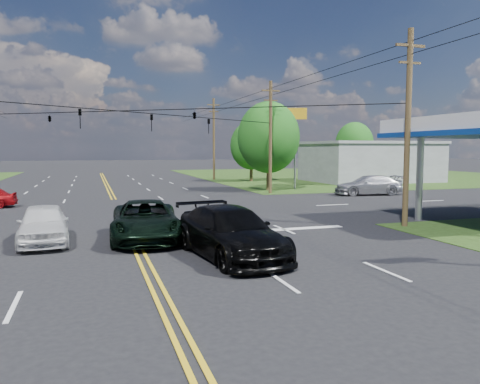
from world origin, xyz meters
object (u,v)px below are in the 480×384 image
object	(u,v)px
pole_se	(408,126)
pole_right_far	(214,138)
tree_far_r	(354,144)
tree_right_b	(251,146)
suv_black	(231,232)
retail_ne	(370,163)
pickup_white	(43,224)
pickup_dkgreen	(145,220)
pole_ne	(270,136)
tree_right_a	(269,137)

from	to	relation	value
pole_se	pole_right_far	size ratio (longest dim) A/B	0.95
pole_se	tree_far_r	size ratio (longest dim) A/B	1.25
tree_right_b	suv_black	size ratio (longest dim) A/B	1.17
retail_ne	pickup_white	bearing A→B (deg)	-140.11
pickup_dkgreen	suv_black	xyz separation A→B (m)	(2.50, -4.08, 0.06)
pole_ne	tree_right_b	bearing A→B (deg)	76.87
suv_black	pole_se	bearing A→B (deg)	11.89
tree_right_a	pickup_dkgreen	distance (m)	24.88
tree_right_b	suv_black	bearing A→B (deg)	-110.26
pole_ne	pole_right_far	size ratio (longest dim) A/B	0.95
tree_right_a	suv_black	xyz separation A→B (m)	(-11.00, -24.58, -3.99)
pole_right_far	tree_right_a	size ratio (longest dim) A/B	1.22
pickup_dkgreen	pole_ne	bearing A→B (deg)	59.28
pole_ne	pickup_white	xyz separation A→B (m)	(-16.50, -17.00, -4.12)
tree_right_a	pickup_white	world-z (taller)	tree_right_a
pole_se	pole_ne	bearing A→B (deg)	90.00
pole_right_far	tree_far_r	xyz separation A→B (m)	(21.00, 2.00, -0.62)
pickup_dkgreen	suv_black	distance (m)	4.79
retail_ne	pickup_dkgreen	bearing A→B (deg)	-135.99
retail_ne	tree_right_a	size ratio (longest dim) A/B	1.71
retail_ne	tree_right_a	distance (m)	18.09
retail_ne	pickup_dkgreen	distance (m)	41.04
pole_right_far	pickup_white	world-z (taller)	pole_right_far
pole_ne	pickup_dkgreen	distance (m)	21.89
pole_right_far	pole_ne	bearing A→B (deg)	-90.00
pole_ne	suv_black	xyz separation A→B (m)	(-10.00, -21.58, -4.04)
pole_ne	pickup_white	bearing A→B (deg)	-134.14
pole_se	pole_right_far	world-z (taller)	pole_right_far
pole_right_far	suv_black	world-z (taller)	pole_right_far
suv_black	pickup_white	world-z (taller)	suv_black
tree_right_b	tree_right_a	bearing A→B (deg)	-101.77
retail_ne	pole_ne	bearing A→B (deg)	-147.09
pole_right_far	tree_right_b	xyz separation A→B (m)	(3.50, -4.00, -0.95)
tree_right_a	suv_black	bearing A→B (deg)	-114.11
pole_ne	suv_black	size ratio (longest dim) A/B	1.57
pole_se	tree_right_b	size ratio (longest dim) A/B	1.34
pole_ne	tree_right_b	world-z (taller)	pole_ne
pole_se	tree_right_b	world-z (taller)	pole_se
suv_black	pickup_white	xyz separation A→B (m)	(-6.50, 4.58, -0.08)
suv_black	retail_ne	bearing A→B (deg)	42.53
retail_ne	pickup_dkgreen	xyz separation A→B (m)	(-29.50, -28.50, -1.38)
pole_right_far	pickup_dkgreen	xyz separation A→B (m)	(-12.50, -36.50, -4.35)
tree_far_r	pickup_dkgreen	bearing A→B (deg)	-131.03
retail_ne	tree_right_b	world-z (taller)	tree_right_b
retail_ne	tree_right_a	world-z (taller)	tree_right_a
retail_ne	pickup_white	size ratio (longest dim) A/B	3.00
tree_right_a	retail_ne	bearing A→B (deg)	26.57
pole_se	pole_right_far	bearing A→B (deg)	90.00
tree_far_r	pickup_dkgreen	size ratio (longest dim) A/B	1.29
retail_ne	pole_ne	size ratio (longest dim) A/B	1.47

